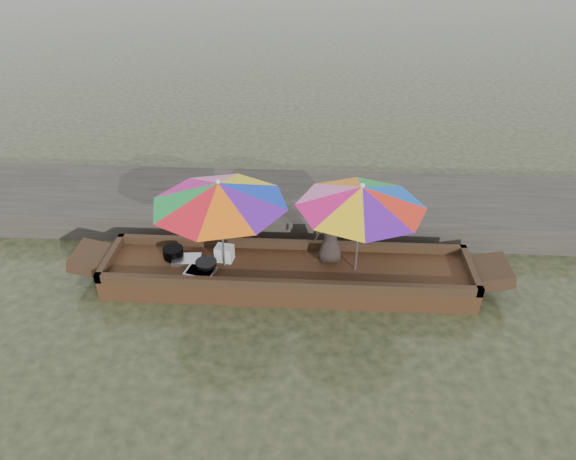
# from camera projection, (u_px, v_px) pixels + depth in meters

# --- Properties ---
(water) EXTENTS (80.00, 80.00, 0.00)m
(water) POSITION_uv_depth(u_px,v_px,m) (288.00, 284.00, 8.50)
(water) COLOR black
(water) RESTS_ON ground
(dock) EXTENTS (22.00, 2.20, 0.50)m
(dock) POSITION_uv_depth(u_px,v_px,m) (294.00, 205.00, 10.22)
(dock) COLOR #2D2B26
(dock) RESTS_ON ground
(boat_hull) EXTENTS (5.92, 1.20, 0.35)m
(boat_hull) POSITION_uv_depth(u_px,v_px,m) (288.00, 276.00, 8.41)
(boat_hull) COLOR #2F1F10
(boat_hull) RESTS_ON water
(cooking_pot) EXTENTS (0.33, 0.33, 0.18)m
(cooking_pot) POSITION_uv_depth(u_px,v_px,m) (173.00, 253.00, 8.50)
(cooking_pot) COLOR black
(cooking_pot) RESTS_ON boat_hull
(tray_crayfish) EXTENTS (0.52, 0.41, 0.09)m
(tray_crayfish) POSITION_uv_depth(u_px,v_px,m) (200.00, 273.00, 8.11)
(tray_crayfish) COLOR silver
(tray_crayfish) RESTS_ON boat_hull
(tray_scallop) EXTENTS (0.49, 0.36, 0.06)m
(tray_scallop) POSITION_uv_depth(u_px,v_px,m) (187.00, 260.00, 8.43)
(tray_scallop) COLOR silver
(tray_scallop) RESTS_ON boat_hull
(charcoal_grill) EXTENTS (0.32, 0.32, 0.15)m
(charcoal_grill) POSITION_uv_depth(u_px,v_px,m) (206.00, 266.00, 8.21)
(charcoal_grill) COLOR black
(charcoal_grill) RESTS_ON boat_hull
(supply_bag) EXTENTS (0.31, 0.26, 0.26)m
(supply_bag) POSITION_uv_depth(u_px,v_px,m) (224.00, 253.00, 8.42)
(supply_bag) COLOR silver
(supply_bag) RESTS_ON boat_hull
(vendor) EXTENTS (0.56, 0.41, 1.06)m
(vendor) POSITION_uv_depth(u_px,v_px,m) (330.00, 233.00, 8.20)
(vendor) COLOR #2B241F
(vendor) RESTS_ON boat_hull
(umbrella_bow) EXTENTS (2.37, 2.37, 1.55)m
(umbrella_bow) POSITION_uv_depth(u_px,v_px,m) (221.00, 225.00, 7.95)
(umbrella_bow) COLOR #0C34D8
(umbrella_bow) RESTS_ON boat_hull
(umbrella_stern) EXTENTS (1.97, 1.97, 1.55)m
(umbrella_stern) POSITION_uv_depth(u_px,v_px,m) (359.00, 229.00, 7.84)
(umbrella_stern) COLOR blue
(umbrella_stern) RESTS_ON boat_hull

